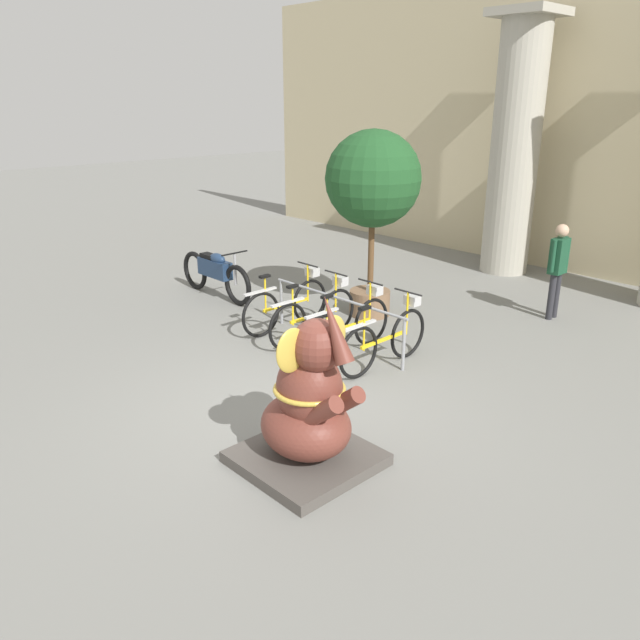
# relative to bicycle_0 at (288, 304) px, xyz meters

# --- Properties ---
(ground_plane) EXTENTS (60.00, 60.00, 0.00)m
(ground_plane) POSITION_rel_bicycle_0_xyz_m (2.14, -1.87, -0.42)
(ground_plane) COLOR slate
(building_facade) EXTENTS (20.00, 0.20, 6.00)m
(building_facade) POSITION_rel_bicycle_0_xyz_m (2.14, 6.73, 2.58)
(building_facade) COLOR #C6B78E
(building_facade) RESTS_ON ground_plane
(column_left) EXTENTS (1.23, 1.23, 5.16)m
(column_left) POSITION_rel_bicycle_0_xyz_m (0.47, 5.73, 2.20)
(column_left) COLOR #ADA899
(column_left) RESTS_ON ground_plane
(bike_rack) EXTENTS (2.69, 0.05, 0.77)m
(bike_rack) POSITION_rel_bicycle_0_xyz_m (1.04, 0.08, 0.15)
(bike_rack) COLOR gray
(bike_rack) RESTS_ON ground_plane
(bicycle_0) EXTENTS (0.48, 1.76, 1.01)m
(bicycle_0) POSITION_rel_bicycle_0_xyz_m (0.00, 0.00, 0.00)
(bicycle_0) COLOR black
(bicycle_0) RESTS_ON ground_plane
(bicycle_1) EXTENTS (0.48, 1.76, 1.01)m
(bicycle_1) POSITION_rel_bicycle_0_xyz_m (0.70, -0.04, 0.00)
(bicycle_1) COLOR black
(bicycle_1) RESTS_ON ground_plane
(bicycle_2) EXTENTS (0.48, 1.76, 1.01)m
(bicycle_2) POSITION_rel_bicycle_0_xyz_m (1.39, -0.02, 0.00)
(bicycle_2) COLOR black
(bicycle_2) RESTS_ON ground_plane
(bicycle_3) EXTENTS (0.48, 1.76, 1.01)m
(bicycle_3) POSITION_rel_bicycle_0_xyz_m (2.09, -0.00, 0.00)
(bicycle_3) COLOR black
(bicycle_3) RESTS_ON ground_plane
(elephant_statue) EXTENTS (1.27, 1.27, 1.91)m
(elephant_statue) POSITION_rel_bicycle_0_xyz_m (3.21, -2.45, 0.23)
(elephant_statue) COLOR #4C4742
(elephant_statue) RESTS_ON ground_plane
(motorcycle) EXTENTS (2.14, 0.55, 0.97)m
(motorcycle) POSITION_rel_bicycle_0_xyz_m (-2.22, 0.13, 0.06)
(motorcycle) COLOR black
(motorcycle) RESTS_ON ground_plane
(person_pedestrian) EXTENTS (0.21, 0.47, 1.61)m
(person_pedestrian) POSITION_rel_bicycle_0_xyz_m (2.69, 3.60, 0.54)
(person_pedestrian) COLOR #28282D
(person_pedestrian) RESTS_ON ground_plane
(potted_tree) EXTENTS (1.56, 1.56, 3.09)m
(potted_tree) POSITION_rel_bicycle_0_xyz_m (0.44, 1.49, 1.78)
(potted_tree) COLOR brown
(potted_tree) RESTS_ON ground_plane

